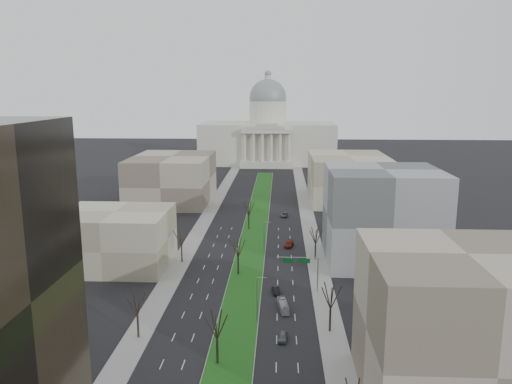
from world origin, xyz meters
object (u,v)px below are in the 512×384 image
(car_grey_far, at_px, (284,215))
(car_red, at_px, (289,244))
(car_black, at_px, (276,290))
(car_grey_near, at_px, (283,337))
(box_van, at_px, (283,305))

(car_grey_far, bearing_deg, car_red, -80.72)
(car_black, bearing_deg, car_grey_far, 79.52)
(car_grey_near, bearing_deg, car_black, 100.74)
(car_red, relative_size, car_grey_far, 1.12)
(car_black, xyz_separation_m, box_van, (1.54, -8.38, 0.25))
(car_red, distance_m, box_van, 41.68)
(car_grey_near, distance_m, box_van, 12.46)
(car_grey_near, height_order, car_grey_far, car_grey_near)
(car_red, bearing_deg, car_grey_near, -82.06)
(car_grey_near, relative_size, car_black, 0.93)
(car_black, distance_m, box_van, 8.52)
(car_red, xyz_separation_m, car_grey_far, (-1.03, 33.88, -0.11))
(car_black, bearing_deg, car_grey_near, -94.63)
(car_black, relative_size, car_red, 0.79)
(car_red, height_order, box_van, box_van)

